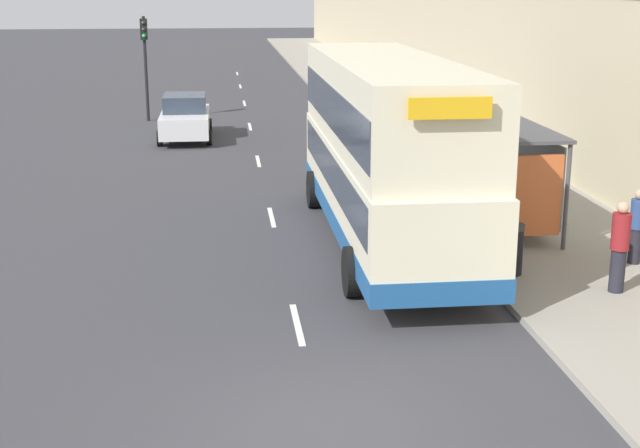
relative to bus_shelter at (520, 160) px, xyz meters
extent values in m
plane|color=#38383D|center=(-5.77, -9.07, -1.88)|extent=(220.00, 220.00, 0.00)
cube|color=gray|center=(0.73, 29.43, -1.81)|extent=(5.00, 93.00, 0.14)
cube|color=silver|center=(-5.77, -5.15, -1.87)|extent=(0.12, 2.00, 0.01)
cube|color=silver|center=(-5.77, 2.41, -1.87)|extent=(0.12, 2.00, 0.01)
cube|color=silver|center=(-5.77, 9.98, -1.87)|extent=(0.12, 2.00, 0.01)
cube|color=silver|center=(-5.77, 17.54, -1.87)|extent=(0.12, 2.00, 0.01)
cube|color=silver|center=(-5.77, 25.10, -1.87)|extent=(0.12, 2.00, 0.01)
cube|color=silver|center=(-5.77, 32.67, -1.87)|extent=(0.12, 2.00, 0.01)
cube|color=silver|center=(-5.77, 40.23, -1.87)|extent=(0.12, 2.00, 0.01)
cube|color=#4C4C51|center=(-0.17, 0.35, 0.70)|extent=(1.60, 4.20, 0.08)
cylinder|color=#4C4C51|center=(-0.87, -1.65, -0.54)|extent=(0.10, 0.10, 2.40)
cylinder|color=#4C4C51|center=(-0.87, 2.35, -0.54)|extent=(0.10, 0.10, 2.40)
cylinder|color=#4C4C51|center=(0.53, -1.65, -0.54)|extent=(0.10, 0.10, 2.40)
cylinder|color=#4C4C51|center=(0.53, 2.35, -0.54)|extent=(0.10, 0.10, 2.40)
cube|color=#99A8B2|center=(0.50, 0.35, -0.42)|extent=(0.04, 3.68, 1.92)
cube|color=#D86633|center=(-0.17, -1.59, -0.49)|extent=(1.19, 0.10, 1.82)
cube|color=maroon|center=(0.07, 0.35, -1.29)|extent=(0.36, 2.80, 0.08)
cube|color=beige|center=(-3.30, -0.36, -0.45)|extent=(2.55, 10.98, 1.85)
cube|color=beige|center=(-3.30, -0.36, 1.45)|extent=(2.50, 10.65, 1.95)
cube|color=#1E518C|center=(-3.30, -0.36, -1.15)|extent=(2.58, 11.04, 0.45)
cube|color=#2D3847|center=(-3.30, -0.36, -0.08)|extent=(2.58, 10.32, 0.81)
cube|color=#2D3847|center=(-3.30, -0.36, 1.35)|extent=(2.55, 10.32, 0.94)
cube|color=yellow|center=(-3.30, -5.83, 2.07)|extent=(1.40, 0.08, 0.36)
cylinder|color=black|center=(-4.57, 3.38, -1.38)|extent=(0.30, 1.00, 1.00)
cylinder|color=black|center=(-2.02, 3.38, -1.38)|extent=(0.30, 1.00, 1.00)
cylinder|color=black|center=(-4.57, -3.76, -1.38)|extent=(0.30, 1.00, 1.00)
cylinder|color=black|center=(-2.02, -3.76, -1.38)|extent=(0.30, 1.00, 1.00)
cube|color=silver|center=(-8.37, 14.72, -1.19)|extent=(1.83, 4.52, 0.78)
cube|color=#2D3847|center=(-8.37, 14.94, -0.48)|extent=(1.61, 2.17, 0.64)
cylinder|color=black|center=(-7.46, 13.31, -1.58)|extent=(0.20, 0.60, 0.60)
cylinder|color=black|center=(-9.29, 13.31, -1.58)|extent=(0.20, 0.60, 0.60)
cylinder|color=black|center=(-7.46, 16.12, -1.58)|extent=(0.20, 0.60, 0.60)
cylinder|color=black|center=(-9.29, 16.12, -1.58)|extent=(0.20, 0.60, 0.60)
cylinder|color=#23232D|center=(1.65, -2.80, -1.35)|extent=(0.26, 0.26, 0.77)
cylinder|color=navy|center=(1.65, -2.80, -0.65)|extent=(0.32, 0.32, 0.64)
sphere|color=tan|center=(1.65, -2.80, -0.23)|extent=(0.21, 0.21, 0.21)
cylinder|color=#23232D|center=(0.49, -4.48, -1.31)|extent=(0.29, 0.29, 0.85)
cylinder|color=maroon|center=(0.49, -4.48, -0.53)|extent=(0.36, 0.36, 0.71)
sphere|color=tan|center=(0.49, -4.48, -0.06)|extent=(0.23, 0.23, 0.23)
cylinder|color=#23232D|center=(2.03, 4.44, -1.32)|extent=(0.29, 0.29, 0.83)
cylinder|color=#337260|center=(2.03, 4.44, -0.55)|extent=(0.35, 0.35, 0.70)
sphere|color=tan|center=(2.03, 4.44, -0.09)|extent=(0.23, 0.23, 0.23)
cylinder|color=black|center=(-1.22, -3.17, -1.26)|extent=(0.52, 0.52, 0.95)
cylinder|color=#2D2D33|center=(-1.22, -3.17, -0.74)|extent=(0.55, 0.55, 0.10)
cylinder|color=black|center=(-10.17, 19.75, 0.38)|extent=(0.14, 0.14, 4.51)
cube|color=black|center=(-10.17, 19.70, 2.09)|extent=(0.30, 0.24, 0.90)
sphere|color=#2D2D2D|center=(-10.17, 19.58, 2.36)|extent=(0.16, 0.16, 0.16)
sphere|color=#2D2D2D|center=(-10.17, 19.58, 2.09)|extent=(0.16, 0.16, 0.16)
sphere|color=#19D84C|center=(-10.17, 19.58, 1.82)|extent=(0.16, 0.16, 0.16)
camera|label=1|loc=(-7.06, -20.04, 4.07)|focal=50.00mm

